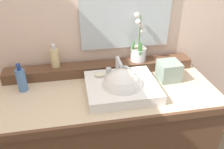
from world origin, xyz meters
name	(u,v)px	position (x,y,z in m)	size (l,w,h in m)	color
wall_back	(96,12)	(0.00, 0.40, 1.20)	(3.07, 0.20, 2.40)	beige
vanity_cabinet	(107,140)	(0.00, 0.00, 0.42)	(1.33, 0.58, 0.84)	brown
back_ledge	(101,68)	(0.00, 0.22, 0.87)	(1.25, 0.12, 0.07)	brown
sink_basin	(122,89)	(0.09, -0.04, 0.86)	(0.41, 0.36, 0.28)	white
soap_bar	(100,74)	(-0.03, 0.06, 0.91)	(0.07, 0.04, 0.02)	beige
potted_plant	(138,50)	(0.26, 0.22, 0.98)	(0.11, 0.11, 0.33)	silver
soap_dispenser	(55,57)	(-0.29, 0.23, 0.96)	(0.05, 0.06, 0.15)	#DBC289
lotion_bottle	(21,80)	(-0.49, 0.09, 0.91)	(0.05, 0.06, 0.18)	#4F7BB5
tissue_box	(169,71)	(0.41, 0.05, 0.90)	(0.13, 0.13, 0.12)	gray
mirror	(126,8)	(0.18, 0.28, 1.24)	(0.60, 0.02, 0.53)	silver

